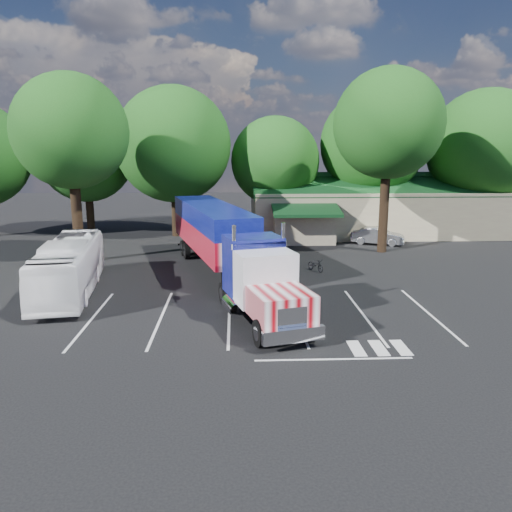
{
  "coord_description": "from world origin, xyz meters",
  "views": [
    {
      "loc": [
        0.33,
        -28.39,
        7.83
      ],
      "look_at": [
        1.44,
        -1.77,
        2.0
      ],
      "focal_mm": 35.0,
      "sensor_mm": 36.0,
      "label": 1
    }
  ],
  "objects_px": {
    "bicycle": "(316,265)",
    "semi_truck": "(222,239)",
    "tour_bus": "(69,267)",
    "silver_sedan": "(378,236)",
    "woman": "(259,277)"
  },
  "relations": [
    {
      "from": "semi_truck",
      "to": "silver_sedan",
      "type": "height_order",
      "value": "semi_truck"
    },
    {
      "from": "tour_bus",
      "to": "silver_sedan",
      "type": "distance_m",
      "value": 24.48
    },
    {
      "from": "tour_bus",
      "to": "semi_truck",
      "type": "bearing_deg",
      "value": 8.34
    },
    {
      "from": "semi_truck",
      "to": "bicycle",
      "type": "xyz_separation_m",
      "value": [
        5.96,
        1.86,
        -2.09
      ]
    },
    {
      "from": "silver_sedan",
      "to": "tour_bus",
      "type": "bearing_deg",
      "value": 144.35
    },
    {
      "from": "silver_sedan",
      "to": "semi_truck",
      "type": "bearing_deg",
      "value": 152.53
    },
    {
      "from": "woman",
      "to": "silver_sedan",
      "type": "xyz_separation_m",
      "value": [
        10.4,
        13.24,
        -0.1
      ]
    },
    {
      "from": "tour_bus",
      "to": "bicycle",
      "type": "bearing_deg",
      "value": 8.72
    },
    {
      "from": "semi_truck",
      "to": "bicycle",
      "type": "height_order",
      "value": "semi_truck"
    },
    {
      "from": "semi_truck",
      "to": "silver_sedan",
      "type": "xyz_separation_m",
      "value": [
        12.46,
        10.56,
        -1.8
      ]
    },
    {
      "from": "bicycle",
      "to": "semi_truck",
      "type": "bearing_deg",
      "value": 168.79
    },
    {
      "from": "bicycle",
      "to": "silver_sedan",
      "type": "distance_m",
      "value": 10.86
    },
    {
      "from": "semi_truck",
      "to": "woman",
      "type": "distance_m",
      "value": 3.78
    },
    {
      "from": "semi_truck",
      "to": "woman",
      "type": "xyz_separation_m",
      "value": [
        2.06,
        -2.68,
        -1.69
      ]
    },
    {
      "from": "woman",
      "to": "silver_sedan",
      "type": "relative_size",
      "value": 0.38
    }
  ]
}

